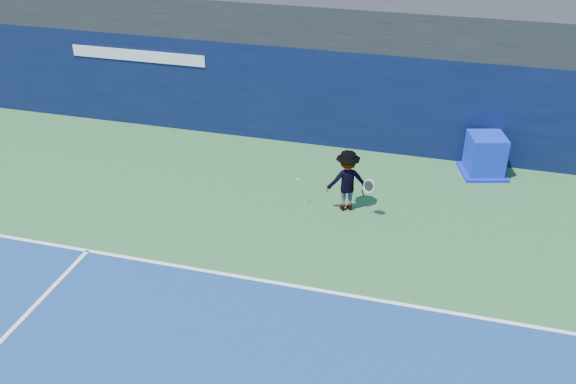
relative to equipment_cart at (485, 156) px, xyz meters
The scene contains 6 objects.
baseline 7.47m from the equipment_cart, 120.16° to the right, with size 24.00×0.10×0.01m, color white.
stadium_band 5.26m from the equipment_cart, 151.20° to the left, with size 36.00×3.00×1.20m, color black.
back_wall_assembly 4.01m from the equipment_cart, 164.24° to the left, with size 36.00×1.03×3.00m.
equipment_cart is the anchor object (origin of this frame).
tennis_player 4.49m from the equipment_cart, 138.58° to the right, with size 1.34×0.96×1.63m.
tennis_ball 5.58m from the equipment_cart, 145.11° to the right, with size 0.07×0.07×0.07m.
Camera 1 is at (2.72, -7.54, 8.46)m, focal length 40.00 mm.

